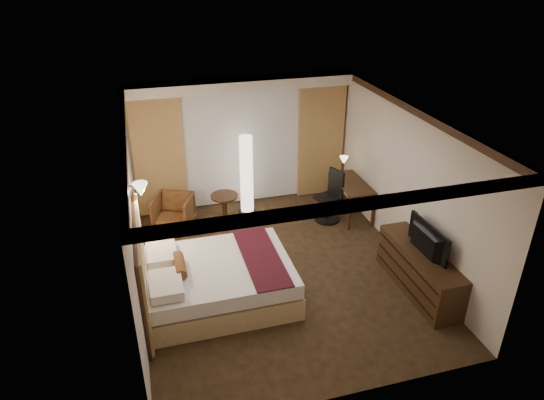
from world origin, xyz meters
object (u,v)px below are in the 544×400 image
object	(u,v)px
bed	(220,281)
office_chair	(328,196)
side_table	(225,209)
dresser	(419,271)
armchair	(173,210)
floor_lamp	(247,175)
television	(423,236)
desk	(350,199)

from	to	relation	value
bed	office_chair	world-z (taller)	office_chair
side_table	office_chair	world-z (taller)	office_chair
dresser	bed	bearing A→B (deg)	168.26
armchair	floor_lamp	bearing A→B (deg)	30.29
side_table	floor_lamp	xyz separation A→B (m)	(0.52, 0.29, 0.54)
bed	dresser	bearing A→B (deg)	-11.74
armchair	floor_lamp	distance (m)	1.61
armchair	television	world-z (taller)	television
bed	television	bearing A→B (deg)	-11.85
dresser	television	distance (m)	0.65
bed	armchair	distance (m)	2.48
bed	floor_lamp	distance (m)	2.88
side_table	floor_lamp	world-z (taller)	floor_lamp
side_table	dresser	size ratio (longest dim) A/B	0.33
armchair	floor_lamp	world-z (taller)	floor_lamp
side_table	office_chair	size ratio (longest dim) A/B	0.56
bed	office_chair	bearing A→B (deg)	36.45
desk	dresser	size ratio (longest dim) A/B	0.64
bed	armchair	world-z (taller)	armchair
side_table	desk	distance (m)	2.55
armchair	office_chair	world-z (taller)	office_chair
floor_lamp	dresser	distance (m)	3.89
bed	television	size ratio (longest dim) A/B	2.20
bed	armchair	size ratio (longest dim) A/B	3.07
side_table	desk	size ratio (longest dim) A/B	0.51
armchair	office_chair	size ratio (longest dim) A/B	0.68
armchair	bed	bearing A→B (deg)	-56.25
dresser	television	size ratio (longest dim) A/B	1.83
armchair	television	size ratio (longest dim) A/B	0.72
side_table	bed	bearing A→B (deg)	-102.62
armchair	desk	world-z (taller)	desk
office_chair	television	xyz separation A→B (m)	(0.53, -2.51, 0.47)
side_table	dresser	xyz separation A→B (m)	(2.56, -2.98, 0.06)
dresser	floor_lamp	bearing A→B (deg)	121.88
bed	side_table	world-z (taller)	bed
bed	side_table	distance (m)	2.40
bed	floor_lamp	world-z (taller)	floor_lamp
armchair	floor_lamp	xyz separation A→B (m)	(1.52, 0.20, 0.48)
desk	floor_lamp	bearing A→B (deg)	160.11
television	side_table	bearing A→B (deg)	39.22
floor_lamp	television	xyz separation A→B (m)	(2.01, -3.27, 0.16)
bed	television	distance (m)	3.19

